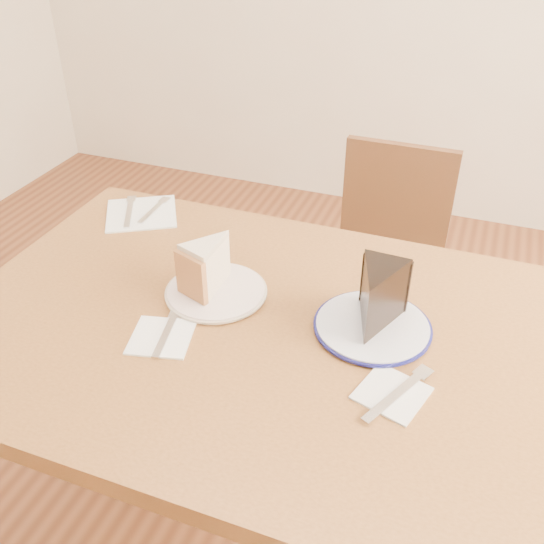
{
  "coord_description": "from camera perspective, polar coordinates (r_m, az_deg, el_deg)",
  "views": [
    {
      "loc": [
        0.33,
        -0.82,
        1.47
      ],
      "look_at": [
        -0.02,
        0.1,
        0.8
      ],
      "focal_mm": 40.0,
      "sensor_mm": 36.0,
      "label": 1
    }
  ],
  "objects": [
    {
      "name": "carrot_cake",
      "position": [
        1.21,
        -5.69,
        0.61
      ],
      "size": [
        0.1,
        0.12,
        0.09
      ],
      "primitive_type": null,
      "rotation": [
        0.0,
        0.0,
        -0.35
      ],
      "color": "#F8E9CD",
      "rests_on": "plate_cream"
    },
    {
      "name": "fork_cream",
      "position": [
        1.14,
        -9.87,
        -5.62
      ],
      "size": [
        0.04,
        0.14,
        0.0
      ],
      "primitive_type": "cube",
      "rotation": [
        0.0,
        0.0,
        0.21
      ],
      "color": "silver",
      "rests_on": "napkin_cream"
    },
    {
      "name": "napkin_navy",
      "position": [
        1.03,
        11.2,
        -11.12
      ],
      "size": [
        0.13,
        0.13,
        0.0
      ],
      "primitive_type": "cube",
      "rotation": [
        0.0,
        0.0,
        -0.29
      ],
      "color": "white",
      "rests_on": "table"
    },
    {
      "name": "knife_navy",
      "position": [
        1.03,
        11.71,
        -11.17
      ],
      "size": [
        0.09,
        0.16,
        0.0
      ],
      "primitive_type": "cube",
      "rotation": [
        0.0,
        0.0,
        -0.44
      ],
      "color": "white",
      "rests_on": "napkin_navy"
    },
    {
      "name": "napkin_cream",
      "position": [
        1.13,
        -10.37,
        -6.04
      ],
      "size": [
        0.13,
        0.13,
        0.0
      ],
      "primitive_type": "cube",
      "rotation": [
        0.0,
        0.0,
        0.24
      ],
      "color": "white",
      "rests_on": "table"
    },
    {
      "name": "knife_spare",
      "position": [
        1.55,
        -13.29,
        5.56
      ],
      "size": [
        0.09,
        0.15,
        0.0
      ],
      "primitive_type": "cube",
      "rotation": [
        0.0,
        0.0,
        0.47
      ],
      "color": "silver",
      "rests_on": "napkin_spare"
    },
    {
      "name": "napkin_spare",
      "position": [
        1.54,
        -12.19,
        5.41
      ],
      "size": [
        0.23,
        0.23,
        0.0
      ],
      "primitive_type": "cube",
      "rotation": [
        0.0,
        0.0,
        0.53
      ],
      "color": "white",
      "rests_on": "table"
    },
    {
      "name": "plate_navy",
      "position": [
        1.15,
        9.43,
        -5.1
      ],
      "size": [
        0.21,
        0.21,
        0.01
      ],
      "primitive_type": "cylinder",
      "color": "white",
      "rests_on": "table"
    },
    {
      "name": "plate_cream",
      "position": [
        1.22,
        -5.28,
        -1.86
      ],
      "size": [
        0.2,
        0.2,
        0.01
      ],
      "primitive_type": "cylinder",
      "color": "silver",
      "rests_on": "table"
    },
    {
      "name": "chocolate_cake",
      "position": [
        1.11,
        9.75,
        -2.78
      ],
      "size": [
        0.09,
        0.13,
        0.11
      ],
      "primitive_type": null,
      "rotation": [
        0.0,
        0.0,
        3.09
      ],
      "color": "black",
      "rests_on": "plate_navy"
    },
    {
      "name": "table",
      "position": [
        1.21,
        -0.82,
        -8.62
      ],
      "size": [
        1.2,
        0.8,
        0.75
      ],
      "color": "#523116",
      "rests_on": "ground"
    },
    {
      "name": "chair_far",
      "position": [
        1.88,
        10.31,
        0.43
      ],
      "size": [
        0.4,
        0.4,
        0.8
      ],
      "rotation": [
        0.0,
        0.0,
        3.13
      ],
      "color": "#361D10",
      "rests_on": "ground"
    },
    {
      "name": "fork_spare",
      "position": [
        1.54,
        -11.08,
        5.73
      ],
      "size": [
        0.02,
        0.14,
        0.0
      ],
      "primitive_type": "cube",
      "rotation": [
        0.0,
        0.0,
        0.03
      ],
      "color": "silver",
      "rests_on": "napkin_spare"
    }
  ]
}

